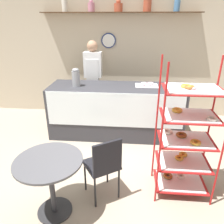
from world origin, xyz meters
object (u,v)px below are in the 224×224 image
Objects in this scene: person_worker at (93,78)px; cafe_table at (50,174)px; cafe_chair at (104,163)px; pastry_rack at (186,138)px; coffee_carafe at (76,78)px; donut_tray_counter at (146,85)px.

person_worker reaches higher than cafe_table.
cafe_table is 0.85× the size of cafe_chair.
pastry_rack reaches higher than cafe_table.
cafe_table is (-1.53, -0.51, -0.23)m from pastry_rack.
pastry_rack is 2.00× the size of cafe_chair.
coffee_carafe is (-1.68, 1.44, 0.35)m from pastry_rack.
donut_tray_counter is (1.14, 2.09, 0.44)m from cafe_table.
cafe_table is 2.24× the size of coffee_carafe.
person_worker is 0.75m from coffee_carafe.
pastry_rack is 2.36× the size of cafe_table.
donut_tray_counter is (1.29, 0.14, -0.14)m from coffee_carafe.
coffee_carafe is 1.30m from donut_tray_counter.
coffee_carafe is (-0.71, 1.68, 0.60)m from cafe_chair.
donut_tray_counter reaches higher than cafe_table.
cafe_table is 0.62m from cafe_chair.
pastry_rack is 1.63m from cafe_table.
pastry_rack reaches higher than donut_tray_counter.
donut_tray_counter is at bearing 6.20° from coffee_carafe.
cafe_table is (-0.05, -2.65, -0.40)m from person_worker.
cafe_table is at bearing -7.78° from cafe_chair.
coffee_carafe is 0.80× the size of donut_tray_counter.
cafe_table is at bearing -161.64° from pastry_rack.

